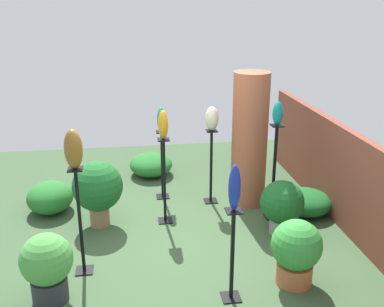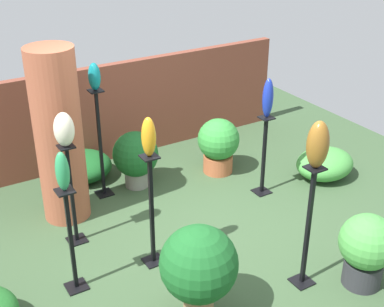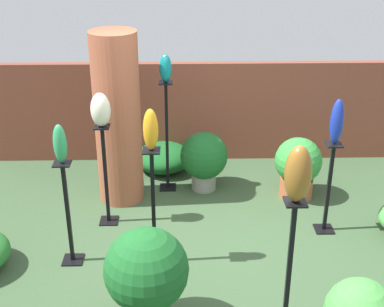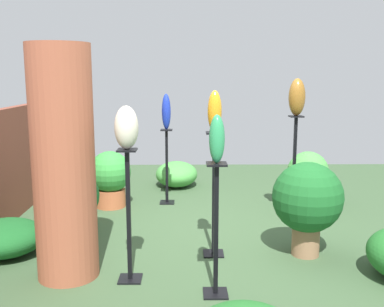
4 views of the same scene
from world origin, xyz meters
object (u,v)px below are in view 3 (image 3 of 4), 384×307
(brick_pillar, at_px, (118,120))
(pedestal_ivory, at_px, (106,180))
(pedestal_amber, at_px, (154,213))
(pedestal_teal, at_px, (167,141))
(pedestal_jade, at_px, (68,218))
(art_vase_cobalt, at_px, (337,122))
(potted_plant_mid_left, at_px, (298,166))
(art_vase_ivory, at_px, (101,110))
(pedestal_cobalt, at_px, (328,192))
(pedestal_bronze, at_px, (288,278))
(potted_plant_back_center, at_px, (146,272))
(art_vase_teal, at_px, (165,68))
(art_vase_jade, at_px, (60,144))
(potted_plant_front_left, at_px, (204,158))
(art_vase_bronze, at_px, (298,174))
(art_vase_amber, at_px, (151,130))

(brick_pillar, distance_m, pedestal_ivory, 0.74)
(pedestal_amber, distance_m, pedestal_teal, 1.54)
(pedestal_jade, bearing_deg, art_vase_cobalt, 10.74)
(brick_pillar, distance_m, potted_plant_mid_left, 2.20)
(pedestal_ivory, relative_size, art_vase_ivory, 3.22)
(pedestal_cobalt, distance_m, art_vase_cobalt, 0.80)
(brick_pillar, xyz_separation_m, pedestal_bronze, (1.55, -2.36, -0.42))
(pedestal_teal, relative_size, potted_plant_back_center, 1.48)
(pedestal_teal, distance_m, potted_plant_back_center, 2.45)
(pedestal_jade, xyz_separation_m, art_vase_teal, (0.92, 1.50, 1.05))
(pedestal_bronze, xyz_separation_m, pedestal_teal, (-1.00, 2.58, 0.05))
(art_vase_cobalt, bearing_deg, brick_pillar, 161.10)
(brick_pillar, xyz_separation_m, art_vase_cobalt, (2.28, -0.78, 0.26))
(art_vase_ivory, bearing_deg, art_vase_jade, -110.58)
(art_vase_ivory, height_order, art_vase_cobalt, art_vase_ivory)
(art_vase_teal, xyz_separation_m, potted_plant_mid_left, (1.56, -0.24, -1.13))
(art_vase_ivory, distance_m, potted_plant_front_left, 1.62)
(pedestal_teal, height_order, art_vase_jade, art_vase_jade)
(pedestal_teal, distance_m, art_vase_jade, 1.87)
(pedestal_teal, bearing_deg, art_vase_teal, 180.00)
(pedestal_ivory, relative_size, pedestal_teal, 0.83)
(pedestal_teal, distance_m, potted_plant_front_left, 0.50)
(potted_plant_front_left, bearing_deg, pedestal_bronze, -77.89)
(art_vase_cobalt, bearing_deg, potted_plant_mid_left, 102.38)
(art_vase_jade, bearing_deg, art_vase_bronze, -29.26)
(art_vase_amber, xyz_separation_m, art_vase_teal, (0.10, 1.53, 0.12))
(pedestal_bronze, relative_size, art_vase_teal, 3.95)
(pedestal_cobalt, bearing_deg, art_vase_amber, -163.63)
(art_vase_jade, height_order, potted_plant_front_left, art_vase_jade)
(potted_plant_back_center, bearing_deg, potted_plant_mid_left, 52.70)
(pedestal_bronze, xyz_separation_m, art_vase_bronze, (0.00, -0.00, 0.91))
(pedestal_amber, bearing_deg, art_vase_jade, 177.67)
(art_vase_amber, distance_m, art_vase_jade, 0.84)
(art_vase_cobalt, distance_m, art_vase_jade, 2.70)
(pedestal_teal, bearing_deg, art_vase_cobalt, -30.02)
(pedestal_cobalt, distance_m, art_vase_teal, 2.27)
(pedestal_cobalt, bearing_deg, pedestal_jade, -169.26)
(pedestal_bronze, bearing_deg, pedestal_jade, 150.74)
(pedestal_amber, xyz_separation_m, art_vase_teal, (0.10, 1.53, 0.99))
(art_vase_teal, height_order, art_vase_jade, art_vase_teal)
(brick_pillar, distance_m, art_vase_ivory, 0.65)
(art_vase_cobalt, bearing_deg, art_vase_jade, -169.26)
(potted_plant_back_center, bearing_deg, art_vase_ivory, 107.70)
(pedestal_ivory, relative_size, art_vase_teal, 3.56)
(art_vase_cobalt, bearing_deg, art_vase_teal, 149.98)
(pedestal_bronze, relative_size, potted_plant_back_center, 1.37)
(pedestal_cobalt, xyz_separation_m, pedestal_teal, (-1.73, 1.00, 0.17))
(art_vase_cobalt, bearing_deg, art_vase_bronze, -114.80)
(art_vase_amber, bearing_deg, pedestal_bronze, -43.56)
(brick_pillar, xyz_separation_m, pedestal_teal, (0.55, 0.22, -0.37))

